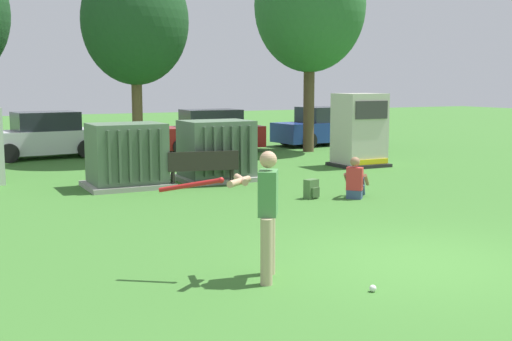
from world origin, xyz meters
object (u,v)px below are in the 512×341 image
at_px(generator_enclosure, 359,130).
at_px(batter, 264,208).
at_px(transformer_west, 127,156).
at_px(seated_spectator, 355,182).
at_px(park_bench, 203,166).
at_px(parked_car_right_of_center, 208,132).
at_px(backpack, 312,189).
at_px(parked_car_rightmost, 323,127).
at_px(sports_ball, 373,288).
at_px(parked_car_left_of_center, 43,137).
at_px(transformer_mid_west, 217,151).

height_order(generator_enclosure, batter, generator_enclosure).
bearing_deg(transformer_west, seated_spectator, -42.54).
bearing_deg(park_bench, parked_car_right_of_center, 66.39).
distance_m(transformer_west, seated_spectator, 5.78).
distance_m(transformer_west, backpack, 4.85).
bearing_deg(parked_car_right_of_center, batter, -110.13).
bearing_deg(generator_enclosure, parked_car_rightmost, 66.51).
bearing_deg(generator_enclosure, sports_ball, -125.11).
height_order(transformer_west, parked_car_left_of_center, same).
height_order(generator_enclosure, seated_spectator, generator_enclosure).
bearing_deg(backpack, generator_enclosure, 44.02).
bearing_deg(seated_spectator, generator_enclosure, 53.30).
height_order(backpack, parked_car_right_of_center, parked_car_right_of_center).
height_order(generator_enclosure, parked_car_left_of_center, generator_enclosure).
distance_m(transformer_mid_west, parked_car_rightmost, 10.71).
bearing_deg(transformer_mid_west, sports_ball, -101.91).
bearing_deg(sports_ball, seated_spectator, 56.24).
distance_m(sports_ball, parked_car_rightmost, 19.53).
bearing_deg(generator_enclosure, transformer_mid_west, -172.81).
xyz_separation_m(transformer_west, parked_car_right_of_center, (5.11, 6.89, -0.04)).
xyz_separation_m(park_bench, parked_car_rightmost, (8.78, 8.03, 0.22)).
bearing_deg(parked_car_right_of_center, sports_ball, -105.75).
distance_m(transformer_west, transformer_mid_west, 2.51).
distance_m(generator_enclosure, backpack, 6.18).
bearing_deg(parked_car_left_of_center, seated_spectator, -66.20).
height_order(generator_enclosure, backpack, generator_enclosure).
xyz_separation_m(batter, parked_car_right_of_center, (5.62, 15.32, -0.22)).
xyz_separation_m(generator_enclosure, parked_car_rightmost, (2.81, 6.46, -0.38)).
bearing_deg(transformer_west, sports_ball, -87.14).
height_order(park_bench, sports_ball, park_bench).
bearing_deg(parked_car_rightmost, backpack, -123.94).
bearing_deg(parked_car_left_of_center, park_bench, -73.02).
relative_size(park_bench, batter, 1.06).
bearing_deg(parked_car_rightmost, parked_car_right_of_center, -176.72).
relative_size(park_bench, backpack, 4.19).
distance_m(generator_enclosure, parked_car_right_of_center, 6.68).
distance_m(generator_enclosure, batter, 12.32).
bearing_deg(sports_ball, parked_car_rightmost, 59.05).
xyz_separation_m(sports_ball, parked_car_left_of_center, (-1.33, 17.20, 0.71)).
relative_size(generator_enclosure, parked_car_rightmost, 0.53).
bearing_deg(transformer_west, generator_enclosure, 5.53).
bearing_deg(seated_spectator, backpack, 157.14).
xyz_separation_m(seated_spectator, parked_car_left_of_center, (-5.10, 11.56, 0.38)).
relative_size(backpack, parked_car_right_of_center, 0.10).
height_order(batter, parked_car_right_of_center, batter).
relative_size(park_bench, sports_ball, 20.49).
bearing_deg(transformer_west, parked_car_right_of_center, 53.44).
distance_m(transformer_west, batter, 8.45).
bearing_deg(seated_spectator, transformer_west, 137.46).
relative_size(generator_enclosure, parked_car_left_of_center, 0.53).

